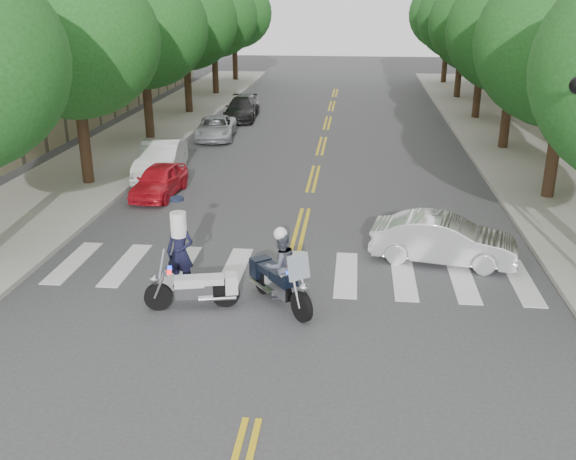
# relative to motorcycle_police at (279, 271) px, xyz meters

# --- Properties ---
(ground) EXTENTS (140.00, 140.00, 0.00)m
(ground) POSITION_rel_motorcycle_police_xyz_m (0.05, -4.55, -0.91)
(ground) COLOR #38383A
(ground) RESTS_ON ground
(sidewalk_left) EXTENTS (5.00, 60.00, 0.15)m
(sidewalk_left) POSITION_rel_motorcycle_police_xyz_m (-9.45, 17.45, -0.83)
(sidewalk_left) COLOR #9E9991
(sidewalk_left) RESTS_ON ground
(sidewalk_right) EXTENTS (5.00, 60.00, 0.15)m
(sidewalk_right) POSITION_rel_motorcycle_police_xyz_m (9.55, 17.45, -0.83)
(sidewalk_right) COLOR #9E9991
(sidewalk_right) RESTS_ON ground
(tree_l_1) EXTENTS (6.40, 6.40, 8.45)m
(tree_l_1) POSITION_rel_motorcycle_police_xyz_m (-8.75, 9.45, 4.65)
(tree_l_1) COLOR #382316
(tree_l_1) RESTS_ON ground
(tree_l_2) EXTENTS (6.40, 6.40, 8.45)m
(tree_l_2) POSITION_rel_motorcycle_police_xyz_m (-8.75, 17.45, 4.65)
(tree_l_2) COLOR #382316
(tree_l_2) RESTS_ON ground
(tree_l_3) EXTENTS (6.40, 6.40, 8.45)m
(tree_l_3) POSITION_rel_motorcycle_police_xyz_m (-8.75, 25.45, 4.65)
(tree_l_3) COLOR #382316
(tree_l_3) RESTS_ON ground
(tree_l_4) EXTENTS (6.40, 6.40, 8.45)m
(tree_l_4) POSITION_rel_motorcycle_police_xyz_m (-8.75, 33.45, 4.65)
(tree_l_4) COLOR #382316
(tree_l_4) RESTS_ON ground
(tree_l_5) EXTENTS (6.40, 6.40, 8.45)m
(tree_l_5) POSITION_rel_motorcycle_police_xyz_m (-8.75, 41.45, 4.65)
(tree_l_5) COLOR #382316
(tree_l_5) RESTS_ON ground
(tree_r_1) EXTENTS (6.40, 6.40, 8.45)m
(tree_r_1) POSITION_rel_motorcycle_police_xyz_m (8.85, 9.45, 4.65)
(tree_r_1) COLOR #382316
(tree_r_1) RESTS_ON ground
(tree_r_2) EXTENTS (6.40, 6.40, 8.45)m
(tree_r_2) POSITION_rel_motorcycle_police_xyz_m (8.85, 17.45, 4.65)
(tree_r_2) COLOR #382316
(tree_r_2) RESTS_ON ground
(tree_r_3) EXTENTS (6.40, 6.40, 8.45)m
(tree_r_3) POSITION_rel_motorcycle_police_xyz_m (8.85, 25.45, 4.65)
(tree_r_3) COLOR #382316
(tree_r_3) RESTS_ON ground
(tree_r_4) EXTENTS (6.40, 6.40, 8.45)m
(tree_r_4) POSITION_rel_motorcycle_police_xyz_m (8.85, 33.45, 4.65)
(tree_r_4) COLOR #382316
(tree_r_4) RESTS_ON ground
(tree_r_5) EXTENTS (6.40, 6.40, 8.45)m
(tree_r_5) POSITION_rel_motorcycle_police_xyz_m (8.85, 41.45, 4.65)
(tree_r_5) COLOR #382316
(tree_r_5) RESTS_ON ground
(motorcycle_police) EXTENTS (1.77, 2.14, 2.04)m
(motorcycle_police) POSITION_rel_motorcycle_police_xyz_m (0.00, 0.00, 0.00)
(motorcycle_police) COLOR black
(motorcycle_police) RESTS_ON ground
(motorcycle_parked) EXTENTS (2.27, 0.88, 1.48)m
(motorcycle_parked) POSITION_rel_motorcycle_police_xyz_m (-1.88, -0.36, -0.39)
(motorcycle_parked) COLOR black
(motorcycle_parked) RESTS_ON ground
(officer_standing) EXTENTS (0.79, 0.58, 1.98)m
(officer_standing) POSITION_rel_motorcycle_police_xyz_m (-2.64, 0.69, 0.08)
(officer_standing) COLOR black
(officer_standing) RESTS_ON ground
(convertible) EXTENTS (4.23, 2.15, 1.33)m
(convertible) POSITION_rel_motorcycle_police_xyz_m (4.29, 3.15, -0.24)
(convertible) COLOR silver
(convertible) RESTS_ON ground
(parked_car_a) EXTENTS (1.61, 3.57, 1.19)m
(parked_car_a) POSITION_rel_motorcycle_police_xyz_m (-5.55, 8.45, -0.31)
(parked_car_a) COLOR red
(parked_car_a) RESTS_ON ground
(parked_car_b) EXTENTS (2.01, 4.62, 1.48)m
(parked_car_b) POSITION_rel_motorcycle_police_xyz_m (-6.25, 11.02, -0.17)
(parked_car_b) COLOR silver
(parked_car_b) RESTS_ON ground
(parked_car_c) EXTENTS (2.29, 4.29, 1.15)m
(parked_car_c) POSITION_rel_motorcycle_police_xyz_m (-5.55, 18.53, -0.33)
(parked_car_c) COLOR #A5A6AD
(parked_car_c) RESTS_ON ground
(parked_car_d) EXTENTS (2.03, 4.49, 1.28)m
(parked_car_d) POSITION_rel_motorcycle_police_xyz_m (-5.15, 23.95, -0.27)
(parked_car_d) COLOR black
(parked_car_d) RESTS_ON ground
(parked_car_e) EXTENTS (1.78, 4.10, 1.37)m
(parked_car_e) POSITION_rel_motorcycle_police_xyz_m (-5.15, 24.95, -0.22)
(parked_car_e) COLOR gray
(parked_car_e) RESTS_ON ground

